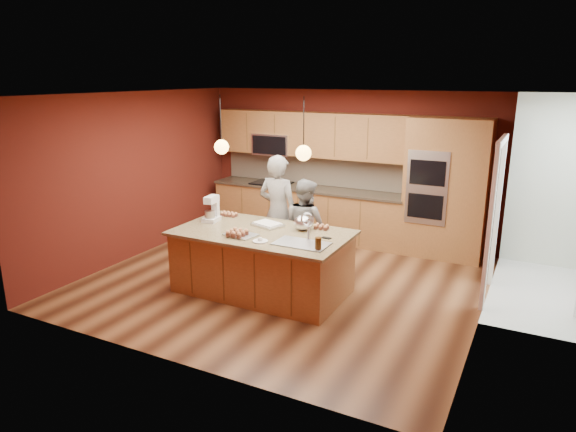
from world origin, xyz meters
The scene contains 24 objects.
floor centered at (0.00, 0.00, 0.00)m, with size 5.50×5.50×0.00m, color #3E2112.
ceiling centered at (0.00, 0.00, 2.70)m, with size 5.50×5.50×0.00m, color silver.
wall_back centered at (0.00, 2.50, 1.35)m, with size 5.50×5.50×0.00m, color #511811.
wall_front centered at (0.00, -2.50, 1.35)m, with size 5.50×5.50×0.00m, color #511811.
wall_left centered at (-2.75, 0.00, 1.35)m, with size 5.00×5.00×0.00m, color #511811.
wall_right centered at (2.75, 0.00, 1.35)m, with size 5.00×5.00×0.00m, color #511811.
cabinet_run centered at (-0.68, 2.25, 0.98)m, with size 3.74×0.64×2.30m.
oven_column centered at (1.85, 2.19, 1.15)m, with size 1.30×0.62×2.30m.
doorway_trim centered at (2.73, 0.80, 1.05)m, with size 0.08×1.11×2.20m, color white, non-canonical shape.
pendant_left centered at (-0.72, -0.45, 2.00)m, with size 0.20×0.20×0.80m.
pendant_right centered at (0.52, -0.45, 2.00)m, with size 0.20×0.20×0.80m.
island centered at (-0.09, -0.45, 0.45)m, with size 2.39×1.34×1.26m.
person_left centered at (-0.34, 0.47, 0.90)m, with size 0.65×0.43×1.80m, color black.
person_right centered at (0.12, 0.47, 0.73)m, with size 0.71×0.56×1.47m, color gray.
stand_mixer centered at (-1.01, -0.33, 1.04)m, with size 0.23×0.30×0.38m.
sheet_cake centered at (-0.16, -0.18, 0.90)m, with size 0.49×0.42×0.05m.
cooling_rack centered at (-0.26, -0.73, 0.89)m, with size 0.42×0.30×0.02m, color silver.
mixing_bowl centered at (0.37, -0.13, 0.98)m, with size 0.26×0.26×0.22m, color silver.
plate centered at (0.10, -0.85, 0.89)m, with size 0.20×0.20×0.01m, color white.
tumbler centered at (0.89, -0.80, 0.96)m, with size 0.08×0.08×0.16m, color #3E230B.
phone centered at (0.80, -0.33, 0.88)m, with size 0.12×0.07×0.01m, color black.
cupcakes_left centered at (-0.94, 0.01, 0.91)m, with size 0.28×0.14×0.06m, color tan, non-canonical shape.
cupcakes_rack centered at (-0.28, -0.80, 0.94)m, with size 0.26×0.26×0.08m, color tan, non-canonical shape.
cupcakes_right centered at (0.58, 0.02, 0.91)m, with size 0.23×0.15×0.07m, color tan, non-canonical shape.
Camera 1 is at (3.27, -6.27, 2.95)m, focal length 32.00 mm.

